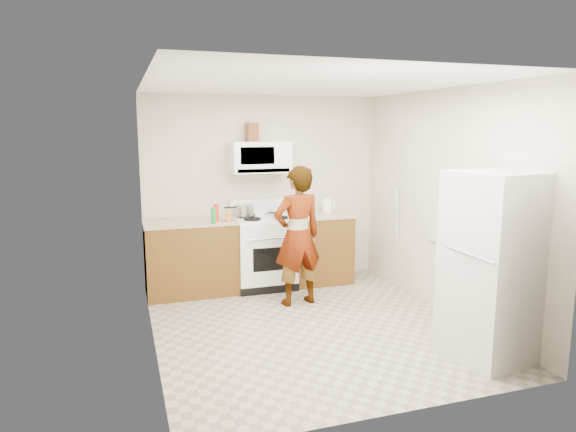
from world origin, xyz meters
name	(u,v)px	position (x,y,z in m)	size (l,w,h in m)	color
floor	(310,325)	(0.00, 0.00, 0.00)	(3.60, 3.60, 0.00)	gray
back_wall	(264,190)	(0.00, 1.79, 1.25)	(3.20, 0.02, 2.50)	beige
right_wall	(444,203)	(1.59, 0.00, 1.25)	(0.02, 3.60, 2.50)	beige
cabinet_left	(191,259)	(-1.04, 1.49, 0.45)	(1.12, 0.62, 0.90)	brown
counter_left	(190,222)	(-1.04, 1.49, 0.92)	(1.14, 0.64, 0.04)	tan
cabinet_right	(318,249)	(0.68, 1.49, 0.45)	(0.80, 0.62, 0.90)	brown
counter_right	(319,215)	(0.68, 1.49, 0.92)	(0.82, 0.64, 0.04)	tan
gas_range	(263,251)	(-0.10, 1.48, 0.49)	(0.76, 0.65, 1.13)	white
microwave	(260,157)	(-0.10, 1.61, 1.70)	(0.76, 0.38, 0.40)	white
person	(298,236)	(0.10, 0.71, 0.82)	(0.60, 0.39, 1.65)	tan
fridge	(493,267)	(1.29, -1.20, 0.85)	(0.70, 0.70, 1.70)	silver
kettle	(327,206)	(0.84, 1.58, 1.02)	(0.14, 0.14, 0.17)	white
jug	(252,132)	(-0.19, 1.66, 2.02)	(0.14, 0.14, 0.24)	#5F2E16
saucepan	(244,210)	(-0.33, 1.57, 1.02)	(0.25, 0.25, 0.13)	#A9A9AD
tray	(271,217)	(-0.03, 1.36, 0.96)	(0.25, 0.16, 0.05)	white
bottle_spray	(216,213)	(-0.74, 1.35, 1.04)	(0.06, 0.06, 0.22)	red
bottle_hot_sauce	(228,216)	(-0.60, 1.28, 1.01)	(0.05, 0.05, 0.15)	orange
bottle_green_cap	(214,215)	(-0.79, 1.21, 1.03)	(0.06, 0.06, 0.20)	#167E32
pot_lid	(230,220)	(-0.56, 1.36, 0.94)	(0.21, 0.21, 0.01)	silver
broom	(397,237)	(1.60, 1.00, 0.66)	(0.03, 0.03, 1.32)	silver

